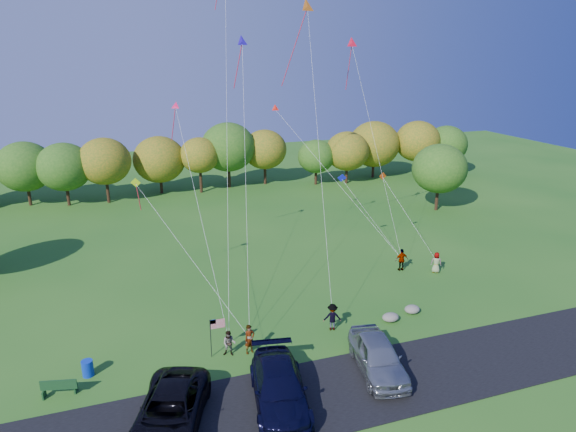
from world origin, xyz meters
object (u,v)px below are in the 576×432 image
object	(u,v)px
flyer_a	(250,339)
flyer_d	(402,260)
flyer_c	(332,317)
trash_barrel	(88,368)
flyer_e	(436,263)
minivan_silver	(378,356)
minivan_dark	(170,412)
minivan_navy	(279,388)
park_bench	(59,387)
flyer_b	(229,343)

from	to	relation	value
flyer_a	flyer_d	bearing A→B (deg)	10.22
flyer_c	trash_barrel	distance (m)	14.71
flyer_a	flyer_e	bearing A→B (deg)	3.24
minivan_silver	flyer_a	world-z (taller)	minivan_silver
flyer_c	flyer_d	bearing A→B (deg)	-128.09
minivan_dark	minivan_silver	xyz separation A→B (m)	(11.41, 0.84, 0.06)
flyer_a	minivan_silver	bearing A→B (deg)	-50.86
minivan_navy	minivan_silver	distance (m)	6.07
minivan_navy	park_bench	xyz separation A→B (m)	(-10.54, 4.36, -0.46)
minivan_dark	flyer_b	world-z (taller)	minivan_dark
minivan_navy	minivan_silver	world-z (taller)	minivan_silver
flyer_e	flyer_a	bearing A→B (deg)	53.38
flyer_e	trash_barrel	distance (m)	26.82
minivan_dark	minivan_navy	xyz separation A→B (m)	(5.40, -0.02, 0.04)
minivan_navy	flyer_a	world-z (taller)	minivan_navy
minivan_navy	minivan_silver	bearing A→B (deg)	18.20
minivan_silver	flyer_d	world-z (taller)	minivan_silver
minivan_dark	flyer_b	xyz separation A→B (m)	(4.01, 5.15, -0.17)
minivan_navy	flyer_e	xyz separation A→B (m)	(17.02, 11.34, -0.14)
minivan_dark	minivan_navy	size ratio (longest dim) A/B	1.00
flyer_e	trash_barrel	bearing A→B (deg)	45.24
flyer_e	flyer_d	bearing A→B (deg)	5.82
minivan_dark	minivan_navy	distance (m)	5.40
flyer_c	minivan_silver	bearing A→B (deg)	111.32
flyer_d	flyer_b	bearing A→B (deg)	29.28
minivan_silver	flyer_c	size ratio (longest dim) A/B	3.16
flyer_a	flyer_e	xyz separation A→B (m)	(17.21, 6.31, -0.06)
flyer_e	minivan_silver	bearing A→B (deg)	76.86
flyer_c	trash_barrel	xyz separation A→B (m)	(-14.70, -0.12, -0.43)
flyer_e	minivan_navy	bearing A→B (deg)	66.93
minivan_navy	flyer_d	distance (m)	19.28
flyer_b	park_bench	world-z (taller)	flyer_b
minivan_silver	flyer_b	bearing A→B (deg)	159.88
minivan_dark	flyer_c	xyz separation A→B (m)	(10.90, 5.88, -0.07)
minivan_silver	flyer_b	distance (m)	8.57
trash_barrel	flyer_e	bearing A→B (deg)	11.99
trash_barrel	flyer_d	bearing A→B (deg)	16.02
park_bench	minivan_silver	bearing A→B (deg)	1.14
flyer_c	flyer_d	distance (m)	11.30
flyer_b	park_bench	bearing A→B (deg)	-151.01
flyer_b	trash_barrel	distance (m)	7.84
minivan_silver	flyer_c	xyz separation A→B (m)	(-0.51, 5.04, -0.13)
minivan_dark	flyer_c	size ratio (longest dim) A/B	3.63
flyer_c	park_bench	world-z (taller)	flyer_c
flyer_c	flyer_e	distance (m)	12.75
flyer_a	flyer_b	distance (m)	1.21
minivan_dark	park_bench	bearing A→B (deg)	159.80
flyer_b	minivan_dark	bearing A→B (deg)	-103.92
minivan_dark	park_bench	world-z (taller)	minivan_dark
flyer_d	minivan_navy	bearing A→B (deg)	45.14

